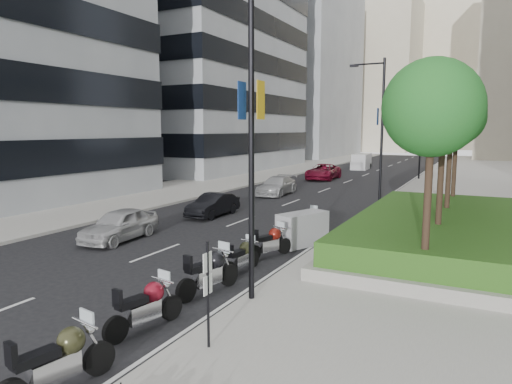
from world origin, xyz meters
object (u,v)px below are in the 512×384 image
Objects in this scene: car_b at (213,205)px; parking_sign at (208,289)px; motorcycle_5 at (302,229)px; lamp_post_1 at (380,126)px; lamp_post_0 at (246,121)px; delivery_van at (361,162)px; motorcycle_2 at (210,272)px; motorcycle_3 at (242,257)px; car_a at (120,225)px; motorcycle_4 at (270,242)px; car_c at (277,186)px; car_d at (323,172)px; lamp_post_2 at (419,127)px; motorcycle_1 at (146,306)px; motorcycle_0 at (59,360)px; motorcycle_6 at (308,221)px.

parking_sign is at bearing -57.61° from car_b.
lamp_post_1 is at bearing 17.46° from motorcycle_5.
lamp_post_0 is 45.73m from delivery_van.
motorcycle_3 is at bearing 14.96° from motorcycle_2.
parking_sign is at bearing -41.74° from car_a.
delivery_van reaches higher than car_a.
motorcycle_4 is 16.91m from car_c.
car_c reaches higher than motorcycle_4.
car_d is (-6.90, 29.28, 0.20)m from motorcycle_3.
car_d is (-8.30, 14.60, -4.32)m from lamp_post_1.
lamp_post_0 is 1.67× the size of car_d.
lamp_post_2 is 2.20× the size of car_a.
car_a is 1.06× the size of car_b.
parking_sign reaches higher than motorcycle_2.
car_a is (-7.07, -0.49, 0.10)m from motorcycle_4.
motorcycle_5 is (0.43, 6.53, 0.04)m from motorcycle_2.
motorcycle_1 is at bearing -160.27° from motorcycle_5.
car_a is (-7.09, 6.64, 0.08)m from motorcycle_1.
lamp_post_1 is 18.00m from lamp_post_2.
lamp_post_0 reaches higher than motorcycle_2.
motorcycle_1 reaches higher than motorcycle_4.
motorcycle_5 is 15.09m from car_c.
motorcycle_0 is 17.45m from car_b.
motorcycle_2 is at bearing -32.48° from car_a.
car_a is at bearing -105.14° from lamp_post_2.
lamp_post_0 reaches higher than car_a.
motorcycle_1 is at bearing -173.72° from motorcycle_3.
motorcycle_1 is 11.61m from motorcycle_6.
motorcycle_1 is 0.93× the size of motorcycle_5.
lamp_post_2 is 30.92m from motorcycle_4.
motorcycle_5 reaches higher than motorcycle_1.
car_c is at bearing -90.82° from car_d.
delivery_van is (-8.50, 47.85, -0.58)m from parking_sign.
lamp_post_2 reaches higher than car_c.
lamp_post_1 is 15.42m from motorcycle_3.
motorcycle_0 is (-1.63, -2.50, -0.82)m from parking_sign.
motorcycle_4 is (-0.36, 9.93, -0.04)m from motorcycle_0.
motorcycle_4 is at bearing -92.50° from lamp_post_2.
lamp_post_2 reaches higher than motorcycle_0.
motorcycle_4 is at bearing 106.74° from lamp_post_0.
motorcycle_3 is (-2.06, 5.32, -0.90)m from parking_sign.
motorcycle_4 is (-0.02, 7.13, -0.02)m from motorcycle_1.
lamp_post_0 reaches higher than car_b.
car_a is 40.92m from delivery_van.
car_b reaches higher than motorcycle_4.
lamp_post_0 is 35.00m from lamp_post_2.
motorcycle_6 is (-2.13, 11.91, -0.89)m from parking_sign.
motorcycle_2 is at bearing -79.65° from car_d.
parking_sign is 11.44m from car_a.
motorcycle_4 is 8.89m from car_b.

